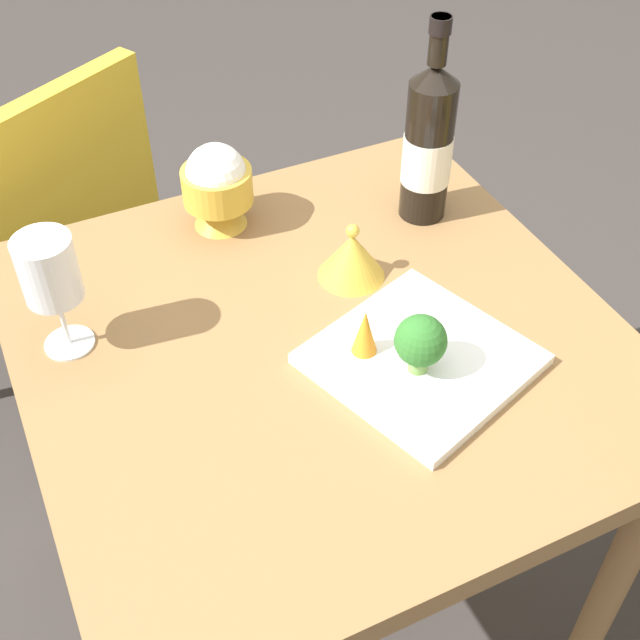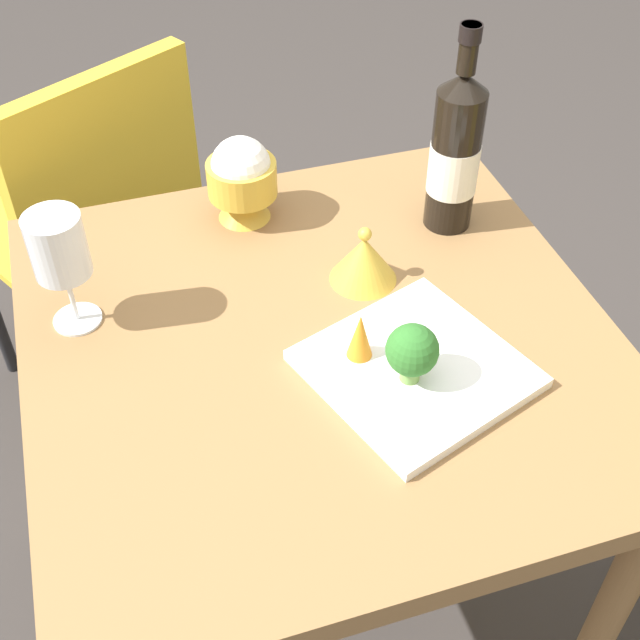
{
  "view_description": "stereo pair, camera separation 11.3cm",
  "coord_description": "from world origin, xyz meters",
  "views": [
    {
      "loc": [
        -0.35,
        -0.74,
        1.53
      ],
      "look_at": [
        0.0,
        0.0,
        0.75
      ],
      "focal_mm": 46.81,
      "sensor_mm": 36.0,
      "label": 1
    },
    {
      "loc": [
        -0.25,
        -0.78,
        1.53
      ],
      "look_at": [
        0.0,
        0.0,
        0.75
      ],
      "focal_mm": 46.81,
      "sensor_mm": 36.0,
      "label": 2
    }
  ],
  "objects": [
    {
      "name": "carrot_garnish_left",
      "position": [
        0.03,
        -0.06,
        0.77
      ],
      "size": [
        0.03,
        0.03,
        0.07
      ],
      "color": "orange",
      "rests_on": "serving_plate"
    },
    {
      "name": "serving_plate",
      "position": [
        0.1,
        -0.1,
        0.73
      ],
      "size": [
        0.32,
        0.32,
        0.02
      ],
      "rotation": [
        0.0,
        0.0,
        0.34
      ],
      "color": "white",
      "rests_on": "dining_table"
    },
    {
      "name": "chair_by_wall",
      "position": [
        -0.27,
        0.66,
        0.53
      ],
      "size": [
        0.54,
        0.54,
        0.85
      ],
      "rotation": [
        0.0,
        0.0,
        0.51
      ],
      "color": "gold",
      "rests_on": "ground_plane"
    },
    {
      "name": "broccoli_floret",
      "position": [
        0.08,
        -0.12,
        0.79
      ],
      "size": [
        0.07,
        0.07,
        0.09
      ],
      "color": "#729E4C",
      "rests_on": "serving_plate"
    },
    {
      "name": "rice_bowl_lid",
      "position": [
        0.1,
        0.1,
        0.76
      ],
      "size": [
        0.1,
        0.1,
        0.09
      ],
      "color": "gold",
      "rests_on": "dining_table"
    },
    {
      "name": "rice_bowl",
      "position": [
        -0.03,
        0.3,
        0.79
      ],
      "size": [
        0.11,
        0.11,
        0.14
      ],
      "color": "gold",
      "rests_on": "dining_table"
    },
    {
      "name": "wine_bottle",
      "position": [
        0.27,
        0.19,
        0.85
      ],
      "size": [
        0.08,
        0.08,
        0.33
      ],
      "color": "black",
      "rests_on": "dining_table"
    },
    {
      "name": "ground_plane",
      "position": [
        0.0,
        0.0,
        0.0
      ],
      "size": [
        8.0,
        8.0,
        0.0
      ],
      "primitive_type": "plane",
      "color": "#383330"
    },
    {
      "name": "wine_glass",
      "position": [
        -0.32,
        0.13,
        0.85
      ],
      "size": [
        0.08,
        0.08,
        0.18
      ],
      "color": "white",
      "rests_on": "dining_table"
    },
    {
      "name": "dining_table",
      "position": [
        0.0,
        0.0,
        0.63
      ],
      "size": [
        0.8,
        0.8,
        0.72
      ],
      "color": "olive",
      "rests_on": "ground_plane"
    }
  ]
}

